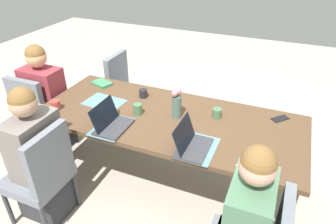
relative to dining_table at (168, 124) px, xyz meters
The scene contains 20 objects.
ground_plane 0.67m from the dining_table, ahead, with size 10.00×10.00×0.00m, color #B2A899.
dining_table is the anchor object (origin of this frame).
chair_head_left_left_mid 1.46m from the dining_table, behind, with size 0.44×0.44×0.90m.
person_head_left_left_mid 1.40m from the dining_table, behind, with size 0.40×0.36×1.19m.
chair_near_left_far 1.09m from the dining_table, 133.17° to the right, with size 0.44×0.44×0.90m.
person_near_left_far 1.10m from the dining_table, 138.21° to the right, with size 0.36×0.40×1.19m.
chair_far_right_near 1.16m from the dining_table, 138.34° to the left, with size 0.44×0.44×0.90m.
flower_vase 0.22m from the dining_table, 25.14° to the left, with size 0.08×0.10×0.28m.
placemat_near_left_near 0.50m from the dining_table, 40.86° to the right, with size 0.36×0.26×0.00m, color slate.
placemat_head_left_left_mid 0.66m from the dining_table, behind, with size 0.36×0.26×0.00m, color slate.
placemat_near_left_far 0.49m from the dining_table, 138.64° to the right, with size 0.36×0.26×0.00m, color slate.
laptop_near_left_near 0.48m from the dining_table, 46.58° to the right, with size 0.22×0.32×0.21m.
laptop_near_left_far 0.50m from the dining_table, 137.91° to the right, with size 0.22×0.32×0.21m.
coffee_mug_near_left 0.29m from the dining_table, 168.32° to the right, with size 0.08×0.08×0.10m, color #47704C.
coffee_mug_near_right 0.43m from the dining_table, 22.57° to the left, with size 0.08×0.08×0.08m, color #47704C.
coffee_mug_centre_left 1.02m from the dining_table, 164.94° to the right, with size 0.09×0.09×0.09m, color #AD3D38.
coffee_mug_centre_right 0.45m from the dining_table, 145.63° to the left, with size 0.08×0.08×0.08m, color #232328.
book_red_cover 0.95m from the dining_table, 159.49° to the left, with size 0.20×0.14×0.03m, color #3D7F56.
phone_black 0.96m from the dining_table, 20.58° to the left, with size 0.15×0.07×0.01m, color black.
phone_silver 0.85m from the dining_table, 27.40° to the right, with size 0.15×0.07×0.01m, color silver.
Camera 1 is at (0.85, -2.05, 2.12)m, focal length 32.40 mm.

